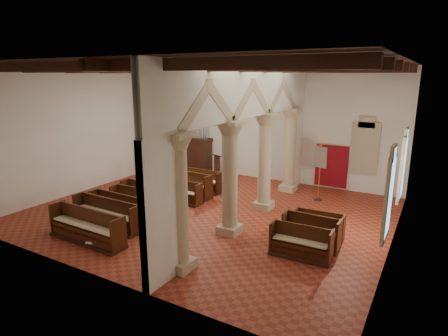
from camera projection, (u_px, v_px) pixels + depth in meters
floor at (209, 212)px, 15.72m from camera, size 14.00×14.00×0.00m
ceiling at (208, 64)px, 14.28m from camera, size 14.00×14.00×0.00m
wall_back at (268, 125)px, 20.05m from camera, size 14.00×0.02×6.00m
wall_front at (89, 174)px, 9.95m from camera, size 14.00×0.02×6.00m
wall_left at (89, 129)px, 18.39m from camera, size 0.02×12.00×6.00m
wall_right at (399, 160)px, 11.61m from camera, size 0.02×12.00×6.00m
ceiling_beams at (208, 69)px, 14.32m from camera, size 13.80×11.80×0.30m
arcade at (249, 130)px, 13.99m from camera, size 0.90×11.90×6.00m
window_right_a at (390, 198)px, 10.55m from camera, size 0.03×1.00×2.20m
window_right_b at (403, 168)px, 13.91m from camera, size 0.03×1.00×2.20m
window_back at (365, 148)px, 17.80m from camera, size 1.00×0.03×2.20m
pipe_organ at (194, 148)px, 22.20m from camera, size 2.10×0.85×4.40m
lectern at (217, 167)px, 21.12m from camera, size 0.63×0.66×1.33m
dossal_curtain at (331, 166)px, 18.72m from camera, size 1.80×0.07×2.17m
processional_banner at (319, 183)px, 16.97m from camera, size 0.61×0.77×2.69m
hymnal_box_a at (99, 236)px, 12.69m from camera, size 0.38×0.33×0.35m
hymnal_box_b at (135, 218)px, 14.30m from camera, size 0.35×0.30×0.33m
hymnal_box_c at (175, 206)px, 15.61m from camera, size 0.34×0.29×0.30m
tube_heater_a at (99, 244)px, 12.34m from camera, size 0.93×0.42×0.10m
tube_heater_b at (67, 228)px, 13.60m from camera, size 0.91×0.41×0.09m
nave_pew_0 at (87, 231)px, 12.81m from camera, size 3.17×0.84×1.14m
nave_pew_1 at (107, 218)px, 14.04m from camera, size 3.09×0.80×1.09m
nave_pew_2 at (122, 213)px, 14.62m from camera, size 3.23×0.82×1.04m
nave_pew_3 at (143, 206)px, 15.40m from camera, size 3.12×0.79×1.03m
nave_pew_4 at (152, 200)px, 16.20m from camera, size 3.20×0.80×1.03m
nave_pew_5 at (173, 194)px, 17.05m from camera, size 2.90×0.70×0.98m
nave_pew_6 at (180, 187)px, 17.93m from camera, size 3.40×0.94×1.15m
nave_pew_7 at (196, 183)px, 18.63m from camera, size 2.79×0.74×1.06m
aisle_pew_0 at (301, 247)px, 11.70m from camera, size 1.94×0.75×1.03m
aisle_pew_1 at (311, 236)px, 12.46m from camera, size 1.89×0.73×1.07m
aisle_pew_2 at (319, 229)px, 13.15m from camera, size 1.77×0.74×0.95m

